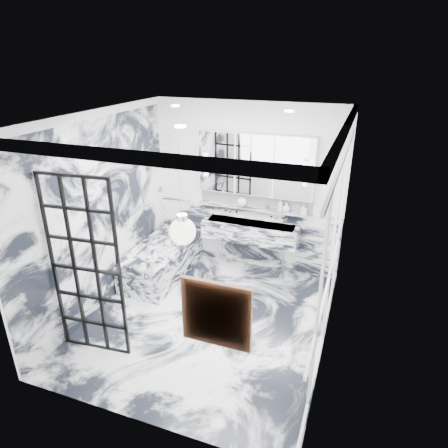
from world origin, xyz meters
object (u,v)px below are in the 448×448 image
at_px(crittall_door, 86,269).
at_px(bathtub, 162,260).
at_px(mirror_cabinet, 255,165).
at_px(trough_sink, 250,231).

relative_size(crittall_door, bathtub, 1.38).
bearing_deg(crittall_door, mirror_cabinet, 60.63).
distance_m(crittall_door, mirror_cabinet, 3.09).
height_order(crittall_door, mirror_cabinet, mirror_cabinet).
distance_m(trough_sink, bathtub, 1.55).
height_order(crittall_door, trough_sink, crittall_door).
distance_m(mirror_cabinet, bathtub, 2.20).
xyz_separation_m(trough_sink, mirror_cabinet, (-0.00, 0.17, 1.09)).
bearing_deg(crittall_door, trough_sink, 59.21).
relative_size(crittall_door, trough_sink, 1.42).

